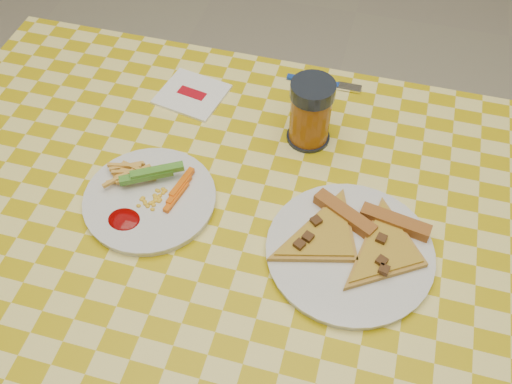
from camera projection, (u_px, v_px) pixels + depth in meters
table at (249, 258)px, 0.98m from camera, size 1.28×0.88×0.76m
plate_left at (150, 200)px, 0.96m from camera, size 0.29×0.29×0.01m
plate_right at (349, 252)px, 0.89m from camera, size 0.32×0.32×0.01m
fries_veggies at (147, 187)px, 0.95m from camera, size 0.16×0.15×0.04m
pizza_slices at (356, 240)px, 0.89m from camera, size 0.29×0.26×0.02m
drink_glass at (311, 113)px, 1.00m from camera, size 0.08×0.08×0.13m
napkin at (192, 94)px, 1.12m from camera, size 0.14×0.13×0.01m
fork at (325, 83)px, 1.14m from camera, size 0.15×0.02×0.01m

